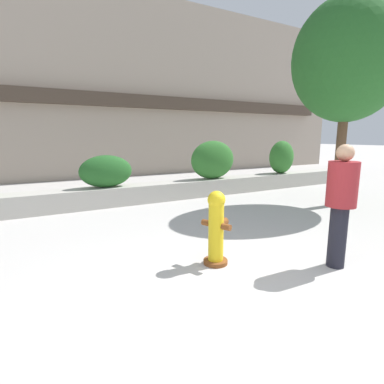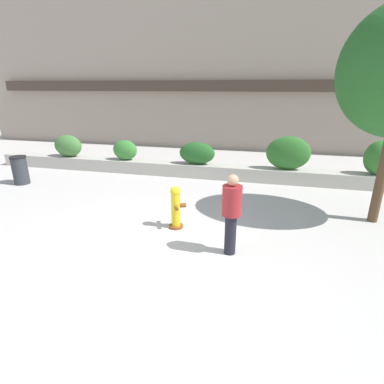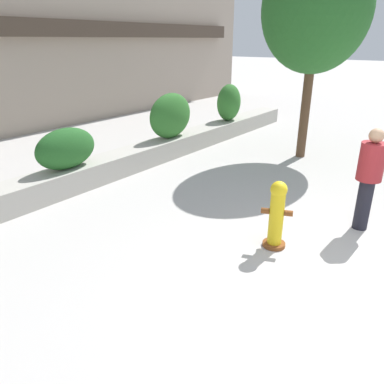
% 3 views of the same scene
% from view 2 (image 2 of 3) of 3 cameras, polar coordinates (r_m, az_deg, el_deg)
% --- Properties ---
extents(ground_plane, '(120.00, 120.00, 0.00)m').
position_cam_2_polar(ground_plane, '(6.39, -8.22, -12.29)').
color(ground_plane, '#BCB7B2').
extents(building_facade, '(30.00, 1.36, 8.00)m').
position_cam_2_polar(building_facade, '(17.14, 6.99, 21.54)').
color(building_facade, gray).
rests_on(building_facade, ground).
extents(planter_wall_low, '(18.00, 0.70, 0.50)m').
position_cam_2_polar(planter_wall_low, '(11.64, 2.59, 4.07)').
color(planter_wall_low, '#B7B2A8').
rests_on(planter_wall_low, ground).
extents(hedge_bush_0, '(1.22, 0.70, 0.92)m').
position_cam_2_polar(hedge_bush_0, '(13.87, -22.53, 8.14)').
color(hedge_bush_0, '#427538').
rests_on(hedge_bush_0, planter_wall_low).
extents(hedge_bush_1, '(1.02, 0.57, 0.81)m').
position_cam_2_polar(hedge_bush_1, '(12.54, -12.63, 7.82)').
color(hedge_bush_1, '#387F33').
rests_on(hedge_bush_1, planter_wall_low).
extents(hedge_bush_2, '(1.38, 0.59, 0.85)m').
position_cam_2_polar(hedge_bush_2, '(11.54, 0.96, 7.40)').
color(hedge_bush_2, '#235B23').
rests_on(hedge_bush_2, planter_wall_low).
extents(hedge_bush_3, '(1.54, 0.58, 1.19)m').
position_cam_2_polar(hedge_bush_3, '(11.27, 17.85, 7.07)').
color(hedge_bush_3, '#2D6B28').
rests_on(hedge_bush_3, planter_wall_low).
extents(hedge_bush_4, '(1.02, 0.66, 1.17)m').
position_cam_2_polar(hedge_bush_4, '(11.86, 32.20, 5.53)').
color(hedge_bush_4, '#2D6B28').
rests_on(hedge_bush_4, planter_wall_low).
extents(fire_hydrant, '(0.48, 0.47, 1.08)m').
position_cam_2_polar(fire_hydrant, '(7.36, -3.08, -2.85)').
color(fire_hydrant, brown).
rests_on(fire_hydrant, ground).
extents(pedestrian, '(0.55, 0.55, 1.73)m').
position_cam_2_polar(pedestrian, '(6.11, 7.53, -3.41)').
color(pedestrian, black).
rests_on(pedestrian, ground).
extents(trash_bin, '(0.55, 0.55, 1.01)m').
position_cam_2_polar(trash_bin, '(12.39, -29.93, 3.64)').
color(trash_bin, '#2D3338').
rests_on(trash_bin, ground).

